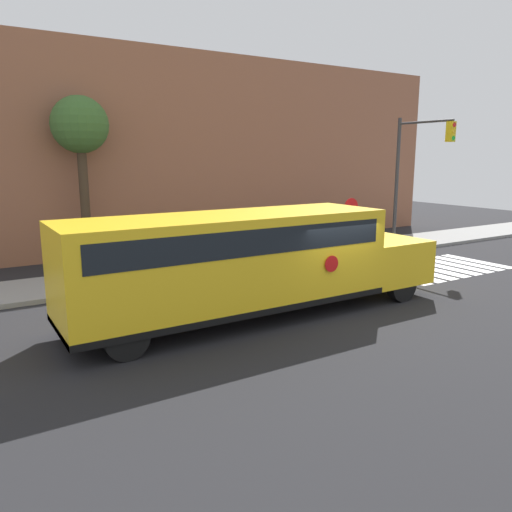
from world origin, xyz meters
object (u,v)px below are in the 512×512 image
at_px(stop_sign, 350,218).
at_px(traffic_light, 413,166).
at_px(school_bus, 247,259).
at_px(tree_near_sidewalk, 80,129).

distance_m(stop_sign, traffic_light, 3.58).
distance_m(school_bus, traffic_light, 11.73).
distance_m(stop_sign, tree_near_sidewalk, 11.62).
bearing_deg(stop_sign, school_bus, -148.87).
relative_size(stop_sign, traffic_light, 0.43).
distance_m(school_bus, tree_near_sidewalk, 10.33).
relative_size(school_bus, traffic_light, 1.82).
xyz_separation_m(stop_sign, tree_near_sidewalk, (-10.06, 4.55, 3.64)).
bearing_deg(school_bus, tree_near_sidewalk, 101.70).
bearing_deg(school_bus, stop_sign, 31.13).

